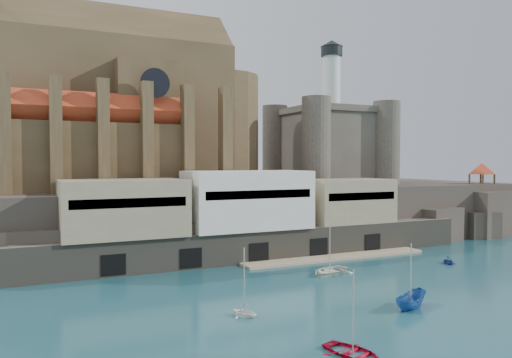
{
  "coord_description": "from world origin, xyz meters",
  "views": [
    {
      "loc": [
        -40.44,
        -43.36,
        14.37
      ],
      "look_at": [
        -4.47,
        32.0,
        11.45
      ],
      "focal_mm": 35.0,
      "sensor_mm": 36.0,
      "label": 1
    }
  ],
  "objects_px": {
    "castle_keep": "(329,142)",
    "boat_0": "(353,355)",
    "boat_2": "(411,308)",
    "pavilion": "(482,170)",
    "church": "(125,115)"
  },
  "relations": [
    {
      "from": "castle_keep",
      "to": "boat_0",
      "type": "height_order",
      "value": "castle_keep"
    },
    {
      "from": "boat_2",
      "to": "pavilion",
      "type": "bearing_deg",
      "value": -79.15
    },
    {
      "from": "boat_0",
      "to": "pavilion",
      "type": "bearing_deg",
      "value": 16.53
    },
    {
      "from": "church",
      "to": "pavilion",
      "type": "height_order",
      "value": "church"
    },
    {
      "from": "castle_keep",
      "to": "boat_0",
      "type": "relative_size",
      "value": 5.92
    },
    {
      "from": "church",
      "to": "boat_2",
      "type": "relative_size",
      "value": 9.37
    },
    {
      "from": "pavilion",
      "to": "boat_0",
      "type": "height_order",
      "value": "pavilion"
    },
    {
      "from": "castle_keep",
      "to": "pavilion",
      "type": "height_order",
      "value": "castle_keep"
    },
    {
      "from": "pavilion",
      "to": "castle_keep",
      "type": "bearing_deg",
      "value": 149.82
    },
    {
      "from": "church",
      "to": "boat_0",
      "type": "relative_size",
      "value": 9.49
    },
    {
      "from": "castle_keep",
      "to": "boat_2",
      "type": "xyz_separation_m",
      "value": [
        -22.0,
        -47.32,
        -18.31
      ]
    },
    {
      "from": "church",
      "to": "castle_keep",
      "type": "distance_m",
      "value": 40.39
    },
    {
      "from": "church",
      "to": "boat_2",
      "type": "height_order",
      "value": "church"
    },
    {
      "from": "boat_2",
      "to": "church",
      "type": "bearing_deg",
      "value": -2.35
    },
    {
      "from": "boat_0",
      "to": "boat_2",
      "type": "bearing_deg",
      "value": 13.84
    }
  ]
}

